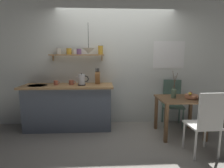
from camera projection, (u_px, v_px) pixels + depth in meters
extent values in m
plane|color=gray|center=(118.00, 133.00, 3.44)|extent=(14.00, 14.00, 0.00)
cube|color=silver|center=(124.00, 63.00, 3.88)|extent=(6.80, 0.10, 2.70)
cube|color=white|center=(169.00, 55.00, 3.84)|extent=(0.70, 0.01, 0.59)
cube|color=silver|center=(169.00, 55.00, 3.85)|extent=(0.64, 0.01, 0.53)
cube|color=slate|center=(69.00, 108.00, 3.63)|extent=(1.74, 0.52, 0.89)
cube|color=tan|center=(68.00, 86.00, 3.54)|extent=(1.83, 0.63, 0.04)
cylinder|color=#B7BABF|center=(38.00, 86.00, 3.49)|extent=(0.38, 0.38, 0.01)
cube|color=tan|center=(77.00, 55.00, 3.64)|extent=(1.14, 0.18, 0.02)
cube|color=#99754C|center=(53.00, 58.00, 3.70)|extent=(0.02, 0.06, 0.12)
cube|color=#99754C|center=(102.00, 58.00, 3.76)|extent=(0.02, 0.06, 0.12)
cylinder|color=beige|center=(58.00, 51.00, 3.61)|extent=(0.09, 0.09, 0.12)
cylinder|color=silver|center=(58.00, 48.00, 3.60)|extent=(0.10, 0.10, 0.01)
cylinder|color=gold|center=(69.00, 51.00, 3.62)|extent=(0.11, 0.11, 0.13)
cylinder|color=silver|center=(69.00, 48.00, 3.61)|extent=(0.11, 0.11, 0.01)
cylinder|color=beige|center=(75.00, 52.00, 3.63)|extent=(0.09, 0.09, 0.10)
cylinder|color=silver|center=(75.00, 49.00, 3.62)|extent=(0.10, 0.10, 0.01)
cylinder|color=#7F5689|center=(79.00, 52.00, 3.63)|extent=(0.10, 0.10, 0.11)
cylinder|color=silver|center=(79.00, 49.00, 3.62)|extent=(0.11, 0.11, 0.01)
cylinder|color=gold|center=(101.00, 50.00, 3.65)|extent=(0.10, 0.10, 0.18)
cylinder|color=silver|center=(101.00, 46.00, 3.64)|extent=(0.11, 0.11, 0.01)
cube|color=brown|center=(180.00, 99.00, 3.28)|extent=(0.83, 0.68, 0.03)
cube|color=brown|center=(166.00, 123.00, 3.03)|extent=(0.06, 0.06, 0.70)
cube|color=brown|center=(207.00, 123.00, 3.07)|extent=(0.06, 0.06, 0.70)
cube|color=brown|center=(156.00, 113.00, 3.61)|extent=(0.06, 0.06, 0.70)
cube|color=brown|center=(190.00, 112.00, 3.65)|extent=(0.06, 0.06, 0.70)
cube|color=white|center=(202.00, 125.00, 2.65)|extent=(0.44, 0.42, 0.03)
cube|color=white|center=(211.00, 111.00, 2.43)|extent=(0.38, 0.04, 0.52)
cylinder|color=white|center=(205.00, 134.00, 2.88)|extent=(0.03, 0.03, 0.45)
cylinder|color=white|center=(184.00, 135.00, 2.84)|extent=(0.03, 0.03, 0.45)
cylinder|color=white|center=(219.00, 145.00, 2.54)|extent=(0.03, 0.03, 0.45)
cylinder|color=white|center=(195.00, 146.00, 2.51)|extent=(0.03, 0.03, 0.45)
cube|color=#4C6B5B|center=(173.00, 106.00, 3.77)|extent=(0.50, 0.48, 0.03)
cube|color=#4C6B5B|center=(172.00, 92.00, 3.90)|extent=(0.37, 0.10, 0.53)
cylinder|color=#4C6B5B|center=(165.00, 118.00, 3.66)|extent=(0.03, 0.03, 0.43)
cylinder|color=#4C6B5B|center=(183.00, 119.00, 3.61)|extent=(0.03, 0.03, 0.43)
cylinder|color=#4C6B5B|center=(163.00, 113.00, 3.99)|extent=(0.03, 0.03, 0.43)
cylinder|color=#4C6B5B|center=(179.00, 114.00, 3.94)|extent=(0.03, 0.03, 0.43)
cylinder|color=#BC704C|center=(191.00, 98.00, 3.23)|extent=(0.11, 0.11, 0.01)
cylinder|color=#BC704C|center=(191.00, 96.00, 3.22)|extent=(0.23, 0.23, 0.07)
ellipsoid|color=yellow|center=(190.00, 94.00, 3.21)|extent=(0.10, 0.14, 0.04)
sphere|color=red|center=(190.00, 93.00, 3.23)|extent=(0.06, 0.06, 0.06)
cylinder|color=#567056|center=(174.00, 94.00, 3.27)|extent=(0.09, 0.09, 0.17)
cylinder|color=brown|center=(174.00, 80.00, 3.24)|extent=(0.07, 0.01, 0.35)
cylinder|color=brown|center=(175.00, 83.00, 3.23)|extent=(0.01, 0.01, 0.25)
cylinder|color=brown|center=(175.00, 81.00, 3.23)|extent=(0.07, 0.03, 0.30)
cylinder|color=black|center=(82.00, 85.00, 3.50)|extent=(0.15, 0.15, 0.02)
cylinder|color=silver|center=(82.00, 79.00, 3.49)|extent=(0.13, 0.13, 0.20)
sphere|color=black|center=(81.00, 74.00, 3.47)|extent=(0.02, 0.02, 0.02)
cone|color=silver|center=(77.00, 77.00, 3.47)|extent=(0.04, 0.04, 0.04)
torus|color=black|center=(85.00, 79.00, 3.49)|extent=(0.13, 0.02, 0.13)
cube|color=#9E6B3D|center=(98.00, 78.00, 3.65)|extent=(0.10, 0.17, 0.26)
cylinder|color=black|center=(96.00, 70.00, 3.60)|extent=(0.02, 0.04, 0.08)
cylinder|color=black|center=(97.00, 70.00, 3.60)|extent=(0.02, 0.04, 0.08)
cylinder|color=black|center=(99.00, 70.00, 3.60)|extent=(0.02, 0.04, 0.08)
cylinder|color=#C6664C|center=(56.00, 83.00, 3.54)|extent=(0.08, 0.08, 0.09)
torus|color=#C6664C|center=(58.00, 83.00, 3.54)|extent=(0.06, 0.01, 0.06)
cylinder|color=#C6664C|center=(71.00, 82.00, 3.56)|extent=(0.10, 0.10, 0.10)
torus|color=#C6664C|center=(74.00, 82.00, 3.56)|extent=(0.07, 0.01, 0.07)
cylinder|color=black|center=(88.00, 36.00, 3.28)|extent=(0.01, 0.01, 0.47)
cone|color=beige|center=(89.00, 51.00, 3.32)|extent=(0.24, 0.24, 0.10)
sphere|color=white|center=(89.00, 53.00, 3.33)|extent=(0.04, 0.04, 0.04)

